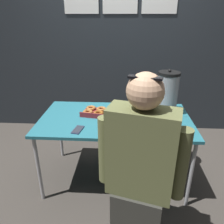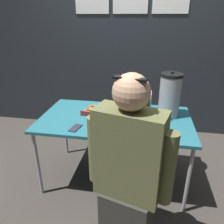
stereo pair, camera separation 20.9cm
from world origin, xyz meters
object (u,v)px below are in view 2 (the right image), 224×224
(person_seated, at_px, (128,175))
(donut_box, at_px, (104,112))
(coffee_urn, at_px, (170,95))
(space_heater, at_px, (143,102))
(cell_phone, at_px, (75,128))

(person_seated, bearing_deg, donut_box, -52.55)
(coffee_urn, relative_size, person_seated, 0.34)
(donut_box, xyz_separation_m, space_heater, (0.37, 0.13, 0.08))
(space_heater, bearing_deg, coffee_urn, -13.19)
(cell_phone, relative_size, person_seated, 0.12)
(donut_box, height_order, coffee_urn, coffee_urn)
(donut_box, distance_m, person_seated, 0.85)
(coffee_urn, height_order, cell_phone, coffee_urn)
(space_heater, bearing_deg, cell_phone, -139.97)
(coffee_urn, relative_size, cell_phone, 2.91)
(space_heater, relative_size, person_seated, 0.16)
(coffee_urn, relative_size, space_heater, 2.16)
(donut_box, distance_m, coffee_urn, 0.66)
(donut_box, height_order, person_seated, person_seated)
(coffee_urn, bearing_deg, cell_phone, -153.00)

